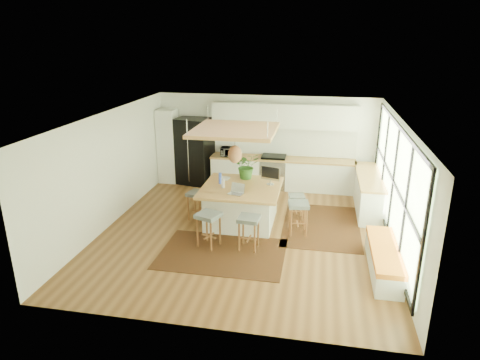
% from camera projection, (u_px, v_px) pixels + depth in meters
% --- Properties ---
extents(floor, '(7.00, 7.00, 0.00)m').
position_uv_depth(floor, '(244.00, 232.00, 9.93)').
color(floor, brown).
rests_on(floor, ground).
extents(ceiling, '(7.00, 7.00, 0.00)m').
position_uv_depth(ceiling, '(245.00, 117.00, 9.06)').
color(ceiling, white).
rests_on(ceiling, ground).
extents(wall_back, '(6.50, 0.00, 6.50)m').
position_uv_depth(wall_back, '(265.00, 141.00, 12.75)').
color(wall_back, white).
rests_on(wall_back, ground).
extents(wall_front, '(6.50, 0.00, 6.50)m').
position_uv_depth(wall_front, '(202.00, 251.00, 6.24)').
color(wall_front, white).
rests_on(wall_front, ground).
extents(wall_left, '(0.00, 7.00, 7.00)m').
position_uv_depth(wall_left, '(110.00, 169.00, 10.08)').
color(wall_left, white).
rests_on(wall_left, ground).
extents(wall_right, '(0.00, 7.00, 7.00)m').
position_uv_depth(wall_right, '(397.00, 186.00, 8.92)').
color(wall_right, white).
rests_on(wall_right, ground).
extents(window_wall, '(0.10, 6.20, 2.60)m').
position_uv_depth(window_wall, '(396.00, 184.00, 8.91)').
color(window_wall, black).
rests_on(window_wall, wall_right).
extents(pantry, '(0.55, 0.60, 2.25)m').
position_uv_depth(pantry, '(168.00, 146.00, 13.05)').
color(pantry, white).
rests_on(pantry, floor).
extents(back_counter_base, '(4.20, 0.60, 0.88)m').
position_uv_depth(back_counter_base, '(282.00, 174.00, 12.65)').
color(back_counter_base, white).
rests_on(back_counter_base, floor).
extents(back_counter_top, '(4.24, 0.64, 0.05)m').
position_uv_depth(back_counter_top, '(282.00, 159.00, 12.50)').
color(back_counter_top, '#AC793D').
rests_on(back_counter_top, back_counter_base).
extents(backsplash, '(4.20, 0.02, 0.80)m').
position_uv_depth(backsplash, '(284.00, 142.00, 12.63)').
color(backsplash, white).
rests_on(backsplash, wall_back).
extents(upper_cabinets, '(4.20, 0.34, 0.70)m').
position_uv_depth(upper_cabinets, '(284.00, 116.00, 12.23)').
color(upper_cabinets, white).
rests_on(upper_cabinets, wall_back).
extents(range, '(0.76, 0.62, 1.00)m').
position_uv_depth(range, '(273.00, 171.00, 12.67)').
color(range, '#A5A5AA').
rests_on(range, floor).
extents(right_counter_base, '(0.60, 2.50, 0.88)m').
position_uv_depth(right_counter_base, '(368.00, 193.00, 11.13)').
color(right_counter_base, white).
rests_on(right_counter_base, floor).
extents(right_counter_top, '(0.64, 2.54, 0.05)m').
position_uv_depth(right_counter_top, '(370.00, 176.00, 10.98)').
color(right_counter_top, '#AC793D').
rests_on(right_counter_top, right_counter_base).
extents(window_bench, '(0.52, 2.00, 0.50)m').
position_uv_depth(window_bench, '(384.00, 260.00, 8.21)').
color(window_bench, white).
rests_on(window_bench, floor).
extents(ceiling_panel, '(1.86, 1.86, 0.80)m').
position_uv_depth(ceiling_panel, '(235.00, 142.00, 9.70)').
color(ceiling_panel, '#AC793D').
rests_on(ceiling_panel, ceiling).
extents(rug_near, '(2.60, 1.80, 0.01)m').
position_uv_depth(rug_near, '(222.00, 253.00, 8.95)').
color(rug_near, black).
rests_on(rug_near, floor).
extents(rug_right, '(1.80, 2.60, 0.01)m').
position_uv_depth(rug_right, '(321.00, 226.00, 10.25)').
color(rug_right, black).
rests_on(rug_right, floor).
extents(fridge, '(1.14, 0.97, 2.02)m').
position_uv_depth(fridge, '(195.00, 154.00, 12.96)').
color(fridge, black).
rests_on(fridge, floor).
extents(island, '(1.85, 1.85, 0.93)m').
position_uv_depth(island, '(241.00, 205.00, 10.30)').
color(island, '#AC793D').
rests_on(island, floor).
extents(stool_near_left, '(0.58, 0.58, 0.77)m').
position_uv_depth(stool_near_left, '(209.00, 231.00, 9.16)').
color(stool_near_left, '#515759').
rests_on(stool_near_left, floor).
extents(stool_near_right, '(0.47, 0.47, 0.74)m').
position_uv_depth(stool_near_right, '(249.00, 234.00, 9.05)').
color(stool_near_right, '#515759').
rests_on(stool_near_right, floor).
extents(stool_right_front, '(0.52, 0.52, 0.76)m').
position_uv_depth(stool_right_front, '(298.00, 219.00, 9.75)').
color(stool_right_front, '#515759').
rests_on(stool_right_front, floor).
extents(stool_right_back, '(0.44, 0.44, 0.63)m').
position_uv_depth(stool_right_back, '(296.00, 205.00, 10.54)').
color(stool_right_back, '#515759').
rests_on(stool_right_back, floor).
extents(stool_left_side, '(0.51, 0.51, 0.72)m').
position_uv_depth(stool_left_side, '(197.00, 206.00, 10.52)').
color(stool_left_side, '#515759').
rests_on(stool_left_side, floor).
extents(laptop, '(0.42, 0.43, 0.25)m').
position_uv_depth(laptop, '(236.00, 189.00, 9.63)').
color(laptop, '#A5A5AA').
rests_on(laptop, island).
extents(monitor, '(0.53, 0.32, 0.47)m').
position_uv_depth(monitor, '(270.00, 174.00, 10.20)').
color(monitor, '#A5A5AA').
rests_on(monitor, island).
extents(microwave, '(0.48, 0.27, 0.32)m').
position_uv_depth(microwave, '(229.00, 151.00, 12.67)').
color(microwave, '#A5A5AA').
rests_on(microwave, back_counter_top).
extents(island_plant, '(0.84, 0.86, 0.51)m').
position_uv_depth(island_plant, '(247.00, 169.00, 10.65)').
color(island_plant, '#1E4C19').
rests_on(island_plant, island).
extents(island_bowl, '(0.27, 0.27, 0.06)m').
position_uv_depth(island_bowl, '(225.00, 179.00, 10.59)').
color(island_bowl, white).
rests_on(island_bowl, island).
extents(island_bottle_0, '(0.07, 0.07, 0.19)m').
position_uv_depth(island_bottle_0, '(220.00, 180.00, 10.31)').
color(island_bottle_0, blue).
rests_on(island_bottle_0, island).
extents(island_bottle_1, '(0.07, 0.07, 0.19)m').
position_uv_depth(island_bottle_1, '(224.00, 184.00, 10.05)').
color(island_bottle_1, silver).
rests_on(island_bottle_1, island).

